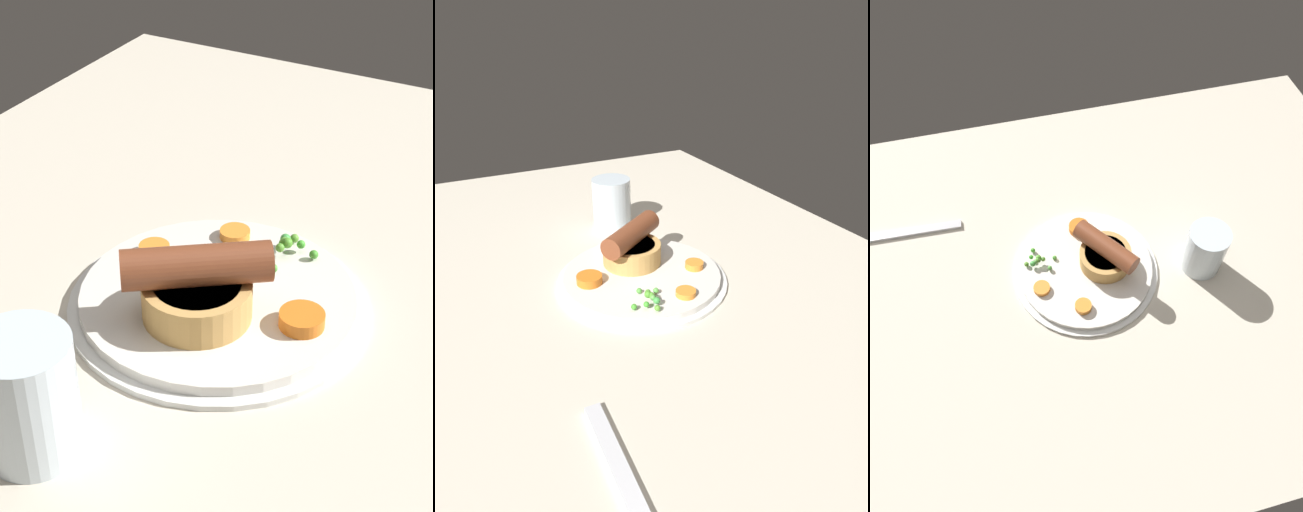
% 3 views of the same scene
% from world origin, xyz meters
% --- Properties ---
extents(dining_table, '(1.10, 0.80, 0.03)m').
position_xyz_m(dining_table, '(0.00, 0.00, 0.01)').
color(dining_table, beige).
rests_on(dining_table, ground).
extents(dinner_plate, '(0.24, 0.24, 0.01)m').
position_xyz_m(dinner_plate, '(-0.03, -0.00, 0.04)').
color(dinner_plate, silver).
rests_on(dinner_plate, dining_table).
extents(sausage_pudding, '(0.09, 0.11, 0.06)m').
position_xyz_m(sausage_pudding, '(-0.00, -0.00, 0.07)').
color(sausage_pudding, tan).
rests_on(sausage_pudding, dinner_plate).
extents(pea_pile, '(0.06, 0.05, 0.02)m').
position_xyz_m(pea_pile, '(-0.11, 0.03, 0.05)').
color(pea_pile, '#4F9E2E').
rests_on(pea_pile, dinner_plate).
extents(carrot_slice_0, '(0.03, 0.03, 0.01)m').
position_xyz_m(carrot_slice_0, '(-0.06, -0.07, 0.05)').
color(carrot_slice_0, orange).
rests_on(carrot_slice_0, dinner_plate).
extents(carrot_slice_1, '(0.05, 0.05, 0.01)m').
position_xyz_m(carrot_slice_1, '(-0.03, 0.08, 0.05)').
color(carrot_slice_1, orange).
rests_on(carrot_slice_1, dinner_plate).
extents(carrot_slice_4, '(0.04, 0.04, 0.01)m').
position_xyz_m(carrot_slice_4, '(-0.11, -0.03, 0.05)').
color(carrot_slice_4, orange).
rests_on(carrot_slice_4, dinner_plate).
extents(fork, '(0.18, 0.02, 0.01)m').
position_xyz_m(fork, '(-0.32, 0.15, 0.03)').
color(fork, silver).
rests_on(fork, dining_table).
extents(drinking_glass, '(0.07, 0.07, 0.09)m').
position_xyz_m(drinking_glass, '(0.16, -0.03, 0.07)').
color(drinking_glass, silver).
rests_on(drinking_glass, dining_table).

